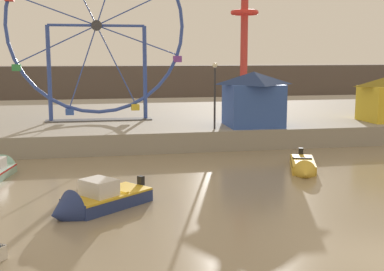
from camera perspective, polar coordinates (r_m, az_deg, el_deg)
quay_promenade at (r=42.52m, az=0.21°, el=2.05°), size 110.00×24.32×1.22m
distant_town_skyline at (r=63.53m, az=-3.69°, el=5.78°), size 140.00×3.00×4.40m
motorboat_mustard_yellow at (r=26.03m, az=12.28°, el=-3.44°), size 2.42×4.18×1.10m
motorboat_navy_blue at (r=19.51m, az=-10.97°, el=-7.23°), size 4.23×3.82×1.61m
ferris_wheel_blue_frame at (r=35.96m, az=-10.56°, el=11.60°), size 11.98×1.20×12.46m
drop_tower_red_tower at (r=49.71m, az=5.81°, el=10.18°), size 2.80×2.80×11.12m
carnival_booth_blue_tent at (r=32.97m, az=6.82°, el=4.17°), size 3.83×3.79×3.46m
promenade_lamp_near at (r=31.34m, az=2.55°, el=5.51°), size 0.32×0.32×4.05m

